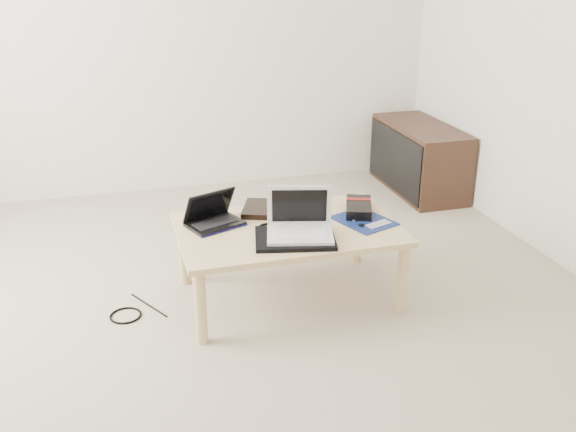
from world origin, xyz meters
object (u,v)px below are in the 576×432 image
object	(u,v)px
coffee_table	(288,236)
gpu_box	(359,208)
media_cabinet	(418,158)
netbook	(213,218)
white_laptop	(300,225)

from	to	relation	value
coffee_table	gpu_box	distance (m)	0.42
media_cabinet	netbook	bearing A→B (deg)	-145.76
coffee_table	media_cabinet	world-z (taller)	media_cabinet
white_laptop	coffee_table	bearing A→B (deg)	96.99
netbook	white_laptop	xyz separation A→B (m)	(0.37, -0.27, 0.03)
netbook	white_laptop	world-z (taller)	white_laptop
gpu_box	coffee_table	bearing A→B (deg)	-169.10
white_laptop	media_cabinet	bearing A→B (deg)	46.75
netbook	gpu_box	distance (m)	0.77
media_cabinet	gpu_box	distance (m)	1.59
coffee_table	netbook	xyz separation A→B (m)	(-0.36, 0.13, 0.09)
coffee_table	media_cabinet	size ratio (longest dim) A/B	1.22
coffee_table	media_cabinet	bearing A→B (deg)	43.47
coffee_table	white_laptop	bearing A→B (deg)	-83.01
gpu_box	media_cabinet	bearing A→B (deg)	51.64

